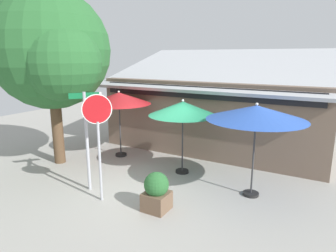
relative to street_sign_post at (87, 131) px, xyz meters
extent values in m
cube|color=#9E9B93|center=(1.17, 1.08, -1.80)|extent=(28.00, 28.00, 0.10)
cube|color=#705B4C|center=(1.72, 6.46, -0.31)|extent=(8.78, 4.99, 2.89)
cube|color=#B7BABF|center=(1.72, 6.31, 1.59)|extent=(9.28, 5.52, 1.61)
cube|color=black|center=(1.72, 3.92, 0.79)|extent=(8.18, 0.16, 0.44)
cylinder|color=#A8AAB2|center=(0.00, 0.00, -0.32)|extent=(0.09, 0.09, 2.87)
cube|color=#116B38|center=(0.00, 0.00, 1.01)|extent=(0.55, 0.64, 0.16)
cube|color=#116B38|center=(0.00, 0.00, 0.79)|extent=(0.64, 0.55, 0.16)
cube|color=white|center=(0.28, 0.33, 1.01)|extent=(0.06, 0.07, 0.16)
cylinder|color=#A8AAB2|center=(0.76, -0.35, -0.66)|extent=(0.07, 0.07, 2.18)
cylinder|color=white|center=(0.76, -0.35, 0.75)|extent=(0.50, 0.61, 0.77)
cylinder|color=red|center=(0.76, -0.35, 0.75)|extent=(0.48, 0.58, 0.72)
cylinder|color=black|center=(-1.12, 2.86, -1.71)|extent=(0.44, 0.44, 0.08)
cylinder|color=#333335|center=(-1.12, 2.86, -0.70)|extent=(0.05, 0.05, 2.11)
cone|color=#B21E23|center=(-1.12, 2.86, 0.52)|extent=(2.42, 2.42, 0.43)
sphere|color=silver|center=(-1.12, 2.86, 0.77)|extent=(0.08, 0.08, 0.08)
cylinder|color=black|center=(1.76, 2.50, -1.71)|extent=(0.44, 0.44, 0.08)
cylinder|color=#333335|center=(1.76, 2.50, -0.75)|extent=(0.05, 0.05, 2.01)
cone|color=#1E724C|center=(1.76, 2.50, 0.43)|extent=(2.22, 2.22, 0.45)
sphere|color=silver|center=(1.76, 2.50, 0.69)|extent=(0.08, 0.08, 0.08)
cylinder|color=black|center=(4.21, 1.95, -1.71)|extent=(0.44, 0.44, 0.08)
cylinder|color=#333335|center=(4.21, 1.95, -0.64)|extent=(0.05, 0.05, 2.22)
cone|color=#2D56B7|center=(4.21, 1.95, 0.61)|extent=(2.66, 2.66, 0.39)
sphere|color=silver|center=(4.21, 1.95, 0.84)|extent=(0.08, 0.08, 0.08)
cylinder|color=brown|center=(-2.61, 1.17, -0.50)|extent=(0.39, 0.39, 2.52)
sphere|color=#28602D|center=(-2.61, 1.17, 2.27)|extent=(4.02, 4.02, 4.02)
sphere|color=#28602D|center=(-1.50, 0.66, 1.87)|extent=(2.42, 2.42, 2.42)
cube|color=brown|center=(2.34, -0.06, -1.52)|extent=(0.61, 0.61, 0.47)
sphere|color=#28602D|center=(2.34, -0.06, -1.06)|extent=(0.63, 0.63, 0.63)
camera|label=1|loc=(6.02, -5.95, 2.07)|focal=32.00mm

